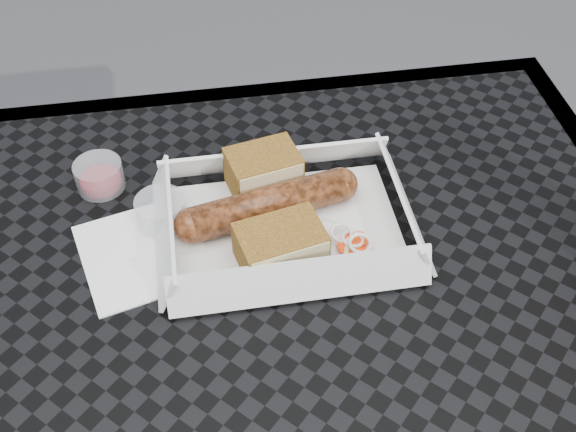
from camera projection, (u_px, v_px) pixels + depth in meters
name	position (u px, v px, depth m)	size (l,w,h in m)	color
patio_table	(274.00, 412.00, 0.66)	(0.80, 0.80, 0.74)	black
food_tray	(286.00, 228.00, 0.71)	(0.22, 0.15, 0.00)	white
bratwurst	(268.00, 205.00, 0.71)	(0.19, 0.07, 0.04)	brown
bread_near	(263.00, 171.00, 0.74)	(0.07, 0.05, 0.04)	brown
bread_far	(280.00, 246.00, 0.67)	(0.08, 0.05, 0.04)	brown
veg_garnish	(349.00, 244.00, 0.70)	(0.03, 0.03, 0.00)	#FF3B0B
napkin	(146.00, 252.00, 0.69)	(0.12, 0.12, 0.00)	white
condiment_cup_sauce	(99.00, 176.00, 0.75)	(0.05, 0.05, 0.03)	maroon
condiment_cup_empty	(161.00, 212.00, 0.71)	(0.05, 0.05, 0.03)	silver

